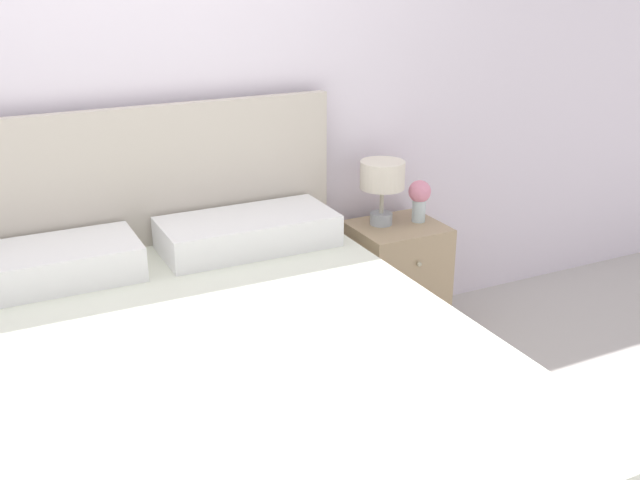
{
  "coord_description": "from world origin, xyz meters",
  "views": [
    {
      "loc": [
        -0.64,
        -3.13,
        1.84
      ],
      "look_at": [
        0.61,
        -0.59,
        0.76
      ],
      "focal_mm": 42.0,
      "sensor_mm": 36.0,
      "label": 1
    }
  ],
  "objects": [
    {
      "name": "nightstand",
      "position": [
        1.23,
        -0.21,
        0.3
      ],
      "size": [
        0.43,
        0.4,
        0.6
      ],
      "color": "tan",
      "rests_on": "ground_plane"
    },
    {
      "name": "wall_back",
      "position": [
        0.0,
        0.07,
        1.3
      ],
      "size": [
        8.0,
        0.06,
        2.6
      ],
      "color": "white",
      "rests_on": "ground_plane"
    },
    {
      "name": "flower_vase",
      "position": [
        1.35,
        -0.2,
        0.73
      ],
      "size": [
        0.11,
        0.11,
        0.21
      ],
      "color": "silver",
      "rests_on": "nightstand"
    },
    {
      "name": "bed",
      "position": [
        0.0,
        -1.0,
        0.34
      ],
      "size": [
        1.83,
        2.14,
        1.25
      ],
      "color": "beige",
      "rests_on": "ground_plane"
    },
    {
      "name": "ground_plane",
      "position": [
        0.0,
        0.0,
        0.0
      ],
      "size": [
        12.0,
        12.0,
        0.0
      ],
      "primitive_type": "plane",
      "color": "#BCB7B2"
    },
    {
      "name": "table_lamp",
      "position": [
        1.16,
        -0.16,
        0.83
      ],
      "size": [
        0.22,
        0.22,
        0.32
      ],
      "color": "#A8B2BC",
      "rests_on": "nightstand"
    }
  ]
}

